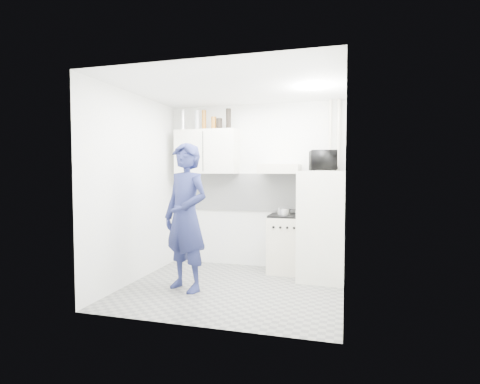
# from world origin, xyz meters

# --- Properties ---
(floor) EXTENTS (2.80, 2.80, 0.00)m
(floor) POSITION_xyz_m (0.00, 0.00, 0.00)
(floor) COLOR slate
(floor) RESTS_ON ground
(ceiling) EXTENTS (2.80, 2.80, 0.00)m
(ceiling) POSITION_xyz_m (0.00, 0.00, 2.60)
(ceiling) COLOR white
(ceiling) RESTS_ON wall_back
(wall_back) EXTENTS (2.80, 0.00, 2.80)m
(wall_back) POSITION_xyz_m (0.00, 1.25, 1.30)
(wall_back) COLOR white
(wall_back) RESTS_ON floor
(wall_left) EXTENTS (0.00, 2.60, 2.60)m
(wall_left) POSITION_xyz_m (-1.40, 0.00, 1.30)
(wall_left) COLOR white
(wall_left) RESTS_ON floor
(wall_right) EXTENTS (0.00, 2.60, 2.60)m
(wall_right) POSITION_xyz_m (1.40, 0.00, 1.30)
(wall_right) COLOR white
(wall_right) RESTS_ON floor
(person) EXTENTS (0.81, 0.68, 1.89)m
(person) POSITION_xyz_m (-0.56, -0.19, 0.95)
(person) COLOR navy
(person) RESTS_ON floor
(stove) EXTENTS (0.53, 0.53, 0.85)m
(stove) POSITION_xyz_m (0.56, 1.00, 0.42)
(stove) COLOR beige
(stove) RESTS_ON floor
(fridge) EXTENTS (0.67, 0.67, 1.54)m
(fridge) POSITION_xyz_m (1.10, 0.73, 0.77)
(fridge) COLOR white
(fridge) RESTS_ON floor
(stove_top) EXTENTS (0.51, 0.51, 0.03)m
(stove_top) POSITION_xyz_m (0.56, 1.00, 0.86)
(stove_top) COLOR black
(stove_top) RESTS_ON stove
(saucepan) EXTENTS (0.18, 0.18, 0.10)m
(saucepan) POSITION_xyz_m (0.52, 0.94, 0.93)
(saucepan) COLOR silver
(saucepan) RESTS_ON stove_top
(microwave) EXTENTS (0.56, 0.43, 0.28)m
(microwave) POSITION_xyz_m (1.10, 0.73, 1.68)
(microwave) COLOR black
(microwave) RESTS_ON fridge
(bottle_a) EXTENTS (0.08, 0.08, 0.34)m
(bottle_a) POSITION_xyz_m (-1.17, 1.07, 2.37)
(bottle_a) COLOR silver
(bottle_a) RESTS_ON upper_cabinet
(bottle_c) EXTENTS (0.08, 0.08, 0.32)m
(bottle_c) POSITION_xyz_m (-0.92, 1.07, 2.36)
(bottle_c) COLOR #B2B7BC
(bottle_c) RESTS_ON upper_cabinet
(bottle_d) EXTENTS (0.07, 0.07, 0.32)m
(bottle_d) POSITION_xyz_m (-0.80, 1.07, 2.36)
(bottle_d) COLOR brown
(bottle_d) RESTS_ON upper_cabinet
(canister_a) EXTENTS (0.08, 0.08, 0.21)m
(canister_a) POSITION_xyz_m (-0.63, 1.07, 2.30)
(canister_a) COLOR brown
(canister_a) RESTS_ON upper_cabinet
(canister_b) EXTENTS (0.09, 0.09, 0.18)m
(canister_b) POSITION_xyz_m (-0.54, 1.07, 2.29)
(canister_b) COLOR black
(canister_b) RESTS_ON upper_cabinet
(bottle_e) EXTENTS (0.08, 0.08, 0.32)m
(bottle_e) POSITION_xyz_m (-0.38, 1.07, 2.36)
(bottle_e) COLOR black
(bottle_e) RESTS_ON upper_cabinet
(upper_cabinet) EXTENTS (1.00, 0.35, 0.70)m
(upper_cabinet) POSITION_xyz_m (-0.75, 1.07, 1.85)
(upper_cabinet) COLOR white
(upper_cabinet) RESTS_ON wall_back
(range_hood) EXTENTS (0.60, 0.50, 0.14)m
(range_hood) POSITION_xyz_m (0.45, 1.00, 1.57)
(range_hood) COLOR beige
(range_hood) RESTS_ON wall_back
(backsplash) EXTENTS (2.74, 0.03, 0.60)m
(backsplash) POSITION_xyz_m (0.00, 1.24, 1.20)
(backsplash) COLOR white
(backsplash) RESTS_ON wall_back
(pipe_a) EXTENTS (0.05, 0.05, 2.60)m
(pipe_a) POSITION_xyz_m (1.30, 1.17, 1.30)
(pipe_a) COLOR beige
(pipe_a) RESTS_ON floor
(pipe_b) EXTENTS (0.04, 0.04, 2.60)m
(pipe_b) POSITION_xyz_m (1.18, 1.17, 1.30)
(pipe_b) COLOR beige
(pipe_b) RESTS_ON floor
(ceiling_spot_fixture) EXTENTS (0.10, 0.10, 0.02)m
(ceiling_spot_fixture) POSITION_xyz_m (1.00, 0.20, 2.57)
(ceiling_spot_fixture) COLOR white
(ceiling_spot_fixture) RESTS_ON ceiling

